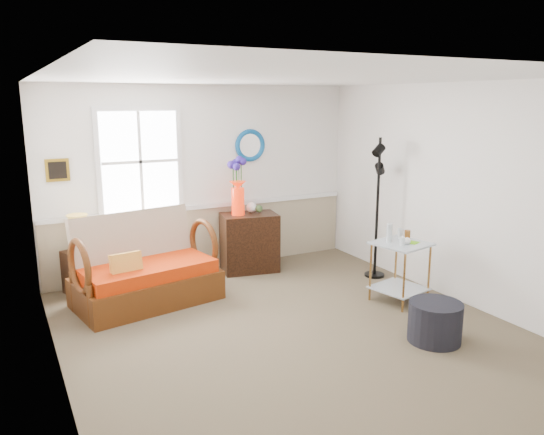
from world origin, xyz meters
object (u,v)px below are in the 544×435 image
lamp_stand (78,272)px  floor_lamp (377,209)px  loveseat (146,260)px  side_table (400,272)px  cabinet (249,242)px  ottoman (435,322)px

lamp_stand → floor_lamp: bearing=-18.2°
loveseat → side_table: size_ratio=2.23×
cabinet → floor_lamp: bearing=-25.6°
cabinet → ottoman: bearing=-66.5°
lamp_stand → side_table: (3.39, -2.11, 0.09)m
loveseat → floor_lamp: floor_lamp is taller
loveseat → ottoman: (2.30, -2.39, -0.33)m
cabinet → side_table: (1.09, -1.92, -0.05)m
cabinet → ottoman: (0.68, -2.94, -0.21)m
lamp_stand → cabinet: bearing=-4.5°
loveseat → floor_lamp: (3.05, -0.49, 0.42)m
side_table → floor_lamp: size_ratio=0.38×
loveseat → side_table: bearing=-37.0°
cabinet → floor_lamp: 1.85m
floor_lamp → ottoman: bearing=-124.3°
cabinet → ottoman: 3.02m
floor_lamp → ottoman: size_ratio=3.58×
ottoman → cabinet: bearing=103.0°
loveseat → cabinet: (1.62, 0.55, -0.12)m
lamp_stand → loveseat: bearing=-47.1°
cabinet → floor_lamp: size_ratio=0.43×
cabinet → floor_lamp: (1.43, -1.04, 0.54)m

